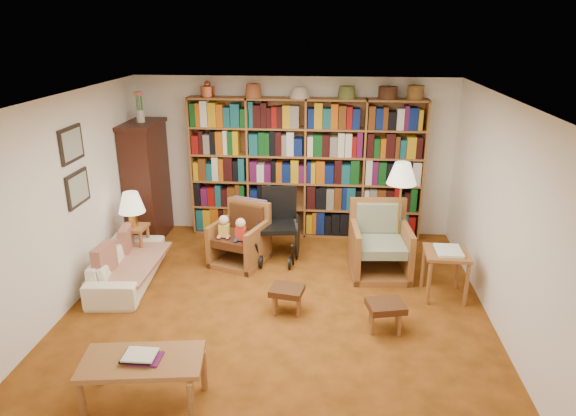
# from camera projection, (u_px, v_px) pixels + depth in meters

# --- Properties ---
(floor) EXTENTS (5.00, 5.00, 0.00)m
(floor) POSITION_uv_depth(u_px,v_px,m) (277.00, 307.00, 6.24)
(floor) COLOR #9A4E17
(floor) RESTS_ON ground
(ceiling) EXTENTS (5.00, 5.00, 0.00)m
(ceiling) POSITION_uv_depth(u_px,v_px,m) (276.00, 99.00, 5.39)
(ceiling) COLOR white
(ceiling) RESTS_ON wall_back
(wall_back) EXTENTS (5.00, 0.00, 5.00)m
(wall_back) POSITION_uv_depth(u_px,v_px,m) (294.00, 157.00, 8.16)
(wall_back) COLOR white
(wall_back) RESTS_ON floor
(wall_front) EXTENTS (5.00, 0.00, 5.00)m
(wall_front) POSITION_uv_depth(u_px,v_px,m) (237.00, 337.00, 3.47)
(wall_front) COLOR white
(wall_front) RESTS_ON floor
(wall_left) EXTENTS (0.00, 5.00, 5.00)m
(wall_left) POSITION_uv_depth(u_px,v_px,m) (65.00, 204.00, 6.02)
(wall_left) COLOR white
(wall_left) RESTS_ON floor
(wall_right) EXTENTS (0.00, 5.00, 5.00)m
(wall_right) POSITION_uv_depth(u_px,v_px,m) (504.00, 218.00, 5.61)
(wall_right) COLOR white
(wall_right) RESTS_ON floor
(bookshelf) EXTENTS (3.60, 0.30, 2.42)m
(bookshelf) POSITION_uv_depth(u_px,v_px,m) (306.00, 165.00, 8.01)
(bookshelf) COLOR #9F6A31
(bookshelf) RESTS_ON floor
(curio_cabinet) EXTENTS (0.50, 0.95, 2.40)m
(curio_cabinet) POSITION_uv_depth(u_px,v_px,m) (147.00, 180.00, 7.97)
(curio_cabinet) COLOR #38150F
(curio_cabinet) RESTS_ON floor
(framed_pictures) EXTENTS (0.03, 0.52, 0.97)m
(framed_pictures) POSITION_uv_depth(u_px,v_px,m) (75.00, 167.00, 6.17)
(framed_pictures) COLOR black
(framed_pictures) RESTS_ON wall_left
(sofa) EXTENTS (1.66, 0.77, 0.47)m
(sofa) POSITION_uv_depth(u_px,v_px,m) (127.00, 265.00, 6.79)
(sofa) COLOR white
(sofa) RESTS_ON floor
(sofa_throw) EXTENTS (0.71, 1.33, 0.04)m
(sofa_throw) POSITION_uv_depth(u_px,v_px,m) (131.00, 261.00, 6.76)
(sofa_throw) COLOR beige
(sofa_throw) RESTS_ON sofa
(cushion_left) EXTENTS (0.18, 0.39, 0.37)m
(cushion_left) POSITION_uv_depth(u_px,v_px,m) (126.00, 240.00, 7.05)
(cushion_left) COLOR maroon
(cushion_left) RESTS_ON sofa
(cushion_right) EXTENTS (0.17, 0.42, 0.41)m
(cushion_right) POSITION_uv_depth(u_px,v_px,m) (105.00, 262.00, 6.40)
(cushion_right) COLOR maroon
(cushion_right) RESTS_ON sofa
(side_table_lamp) EXTENTS (0.36, 0.36, 0.56)m
(side_table_lamp) POSITION_uv_depth(u_px,v_px,m) (135.00, 237.00, 7.29)
(side_table_lamp) COLOR #9F6A31
(side_table_lamp) RESTS_ON floor
(table_lamp) EXTENTS (0.37, 0.37, 0.50)m
(table_lamp) POSITION_uv_depth(u_px,v_px,m) (131.00, 204.00, 7.12)
(table_lamp) COLOR gold
(table_lamp) RESTS_ON side_table_lamp
(armchair_leather) EXTENTS (0.92, 0.92, 0.87)m
(armchair_leather) POSITION_uv_depth(u_px,v_px,m) (240.00, 237.00, 7.36)
(armchair_leather) COLOR #9F6A31
(armchair_leather) RESTS_ON floor
(armchair_sage) EXTENTS (0.84, 0.87, 0.97)m
(armchair_sage) POSITION_uv_depth(u_px,v_px,m) (379.00, 246.00, 7.05)
(armchair_sage) COLOR #9F6A31
(armchair_sage) RESTS_ON floor
(wheelchair) EXTENTS (0.59, 0.83, 1.03)m
(wheelchair) POSITION_uv_depth(u_px,v_px,m) (278.00, 226.00, 7.45)
(wheelchair) COLOR black
(wheelchair) RESTS_ON floor
(floor_lamp) EXTENTS (0.40, 0.40, 1.52)m
(floor_lamp) POSITION_uv_depth(u_px,v_px,m) (402.00, 178.00, 6.84)
(floor_lamp) COLOR gold
(floor_lamp) RESTS_ON floor
(side_table_papers) EXTENTS (0.54, 0.54, 0.64)m
(side_table_papers) POSITION_uv_depth(u_px,v_px,m) (446.00, 259.00, 6.32)
(side_table_papers) COLOR #9F6A31
(side_table_papers) RESTS_ON floor
(footstool_a) EXTENTS (0.43, 0.38, 0.32)m
(footstool_a) POSITION_uv_depth(u_px,v_px,m) (287.00, 292.00, 6.05)
(footstool_a) COLOR #4F2715
(footstool_a) RESTS_ON floor
(footstool_b) EXTENTS (0.46, 0.42, 0.34)m
(footstool_b) POSITION_uv_depth(u_px,v_px,m) (386.00, 308.00, 5.70)
(footstool_b) COLOR #4F2715
(footstool_b) RESTS_ON floor
(coffee_table) EXTENTS (1.13, 0.67, 0.51)m
(coffee_table) POSITION_uv_depth(u_px,v_px,m) (143.00, 365.00, 4.54)
(coffee_table) COLOR #9F6A31
(coffee_table) RESTS_ON floor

